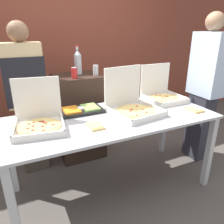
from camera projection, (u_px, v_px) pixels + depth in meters
ground_plane at (112, 187)px, 2.41m from camera, size 16.00×16.00×0.00m
brick_wall_behind at (65, 44)px, 3.34m from camera, size 10.00×0.06×2.80m
buffet_table at (112, 126)px, 2.14m from camera, size 2.01×0.87×0.84m
pizza_box_near_left at (132, 105)px, 2.19m from camera, size 0.50×0.51×0.44m
pizza_box_near_right at (39, 120)px, 1.86m from camera, size 0.46×0.48×0.40m
pizza_box_far_right at (162, 94)px, 2.58m from camera, size 0.41×0.42×0.40m
paper_plate_front_left at (194, 110)px, 2.24m from camera, size 0.23×0.23×0.03m
paper_plate_front_center at (96, 126)px, 1.87m from camera, size 0.25×0.25×0.03m
veggie_tray at (81, 110)px, 2.21m from camera, size 0.44×0.26×0.05m
sideboard_podium at (79, 116)px, 2.87m from camera, size 0.57×0.51×1.09m
soda_bottle at (78, 62)px, 2.70m from camera, size 0.09×0.09×0.35m
soda_can_silver at (96, 70)px, 2.66m from camera, size 0.07×0.07×0.12m
soda_can_colored at (74, 73)px, 2.49m from camera, size 0.07×0.07×0.12m
person_server_vest at (27, 93)px, 2.41m from camera, size 0.42×0.24×1.71m
person_guest_plaid at (205, 88)px, 2.66m from camera, size 0.22×0.40×1.81m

